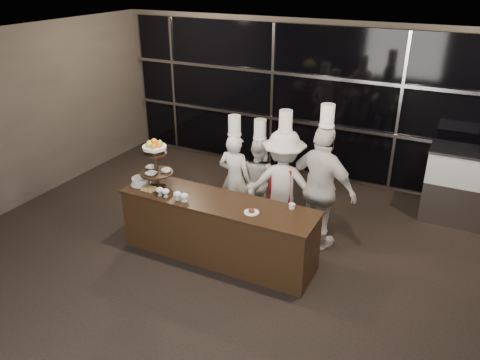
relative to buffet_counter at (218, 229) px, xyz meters
The scene contains 14 objects.
room 1.99m from the buffet_counter, 69.76° to the right, with size 10.00×10.00×10.00m.
window_wall 3.55m from the buffet_counter, 80.03° to the left, with size 8.60×0.10×2.80m.
buffet_counter is the anchor object (origin of this frame).
display_stand 1.33m from the buffet_counter, behind, with size 0.48×0.48×0.74m.
compotes 0.83m from the buffet_counter, 159.82° to the right, with size 0.52×0.11×0.12m.
layer_cake 1.36m from the buffet_counter, behind, with size 0.30×0.30×0.11m.
pastry_squares 1.16m from the buffet_counter, behind, with size 0.20×0.13×0.05m.
small_plate 0.74m from the buffet_counter, ahead, with size 0.20×0.20×0.05m.
chef_cup 1.14m from the buffet_counter, 14.06° to the left, with size 0.08×0.08×0.07m, color white.
display_case 4.18m from the buffet_counter, 40.42° to the left, with size 1.50×0.65×1.24m.
chef_a 1.12m from the buffet_counter, 104.30° to the left, with size 0.55×0.37×1.81m.
chef_b 1.31m from the buffet_counter, 87.69° to the left, with size 0.83×0.73×1.73m.
chef_c 1.20m from the buffet_counter, 58.92° to the left, with size 1.24×0.89×2.02m.
chef_d 1.60m from the buffet_counter, 38.72° to the left, with size 1.19×0.74×2.19m.
Camera 1 is at (2.26, -3.37, 3.90)m, focal length 35.00 mm.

